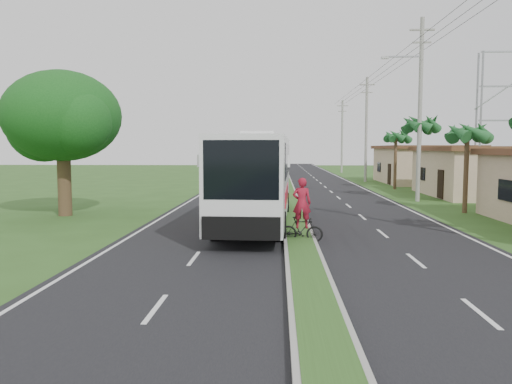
{
  "coord_description": "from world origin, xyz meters",
  "views": [
    {
      "loc": [
        -0.83,
        -15.56,
        3.52
      ],
      "look_at": [
        -1.69,
        4.1,
        1.8
      ],
      "focal_mm": 35.0,
      "sensor_mm": 36.0,
      "label": 1
    }
  ],
  "objects": [
    {
      "name": "ground",
      "position": [
        0.0,
        0.0,
        0.0
      ],
      "size": [
        180.0,
        180.0,
        0.0
      ],
      "primitive_type": "plane",
      "color": "#2D4E1C",
      "rests_on": "ground"
    },
    {
      "name": "road_asphalt",
      "position": [
        0.0,
        20.0,
        0.01
      ],
      "size": [
        14.0,
        160.0,
        0.02
      ],
      "primitive_type": "cube",
      "color": "black",
      "rests_on": "ground"
    },
    {
      "name": "median_strip",
      "position": [
        0.0,
        20.0,
        0.1
      ],
      "size": [
        1.2,
        160.0,
        0.18
      ],
      "color": "gray",
      "rests_on": "ground"
    },
    {
      "name": "lane_edge_left",
      "position": [
        -6.7,
        20.0,
        0.0
      ],
      "size": [
        0.12,
        160.0,
        0.01
      ],
      "primitive_type": "cube",
      "color": "silver",
      "rests_on": "ground"
    },
    {
      "name": "lane_edge_right",
      "position": [
        6.7,
        20.0,
        0.0
      ],
      "size": [
        0.12,
        160.0,
        0.01
      ],
      "primitive_type": "cube",
      "color": "silver",
      "rests_on": "ground"
    },
    {
      "name": "shop_mid",
      "position": [
        14.0,
        22.0,
        1.86
      ],
      "size": [
        7.6,
        10.6,
        3.67
      ],
      "color": "tan",
      "rests_on": "ground"
    },
    {
      "name": "shop_far",
      "position": [
        14.0,
        36.0,
        1.93
      ],
      "size": [
        8.6,
        11.6,
        3.82
      ],
      "color": "tan",
      "rests_on": "ground"
    },
    {
      "name": "palm_verge_b",
      "position": [
        9.4,
        12.0,
        4.36
      ],
      "size": [
        2.4,
        2.4,
        5.05
      ],
      "color": "#473321",
      "rests_on": "ground"
    },
    {
      "name": "palm_verge_c",
      "position": [
        8.8,
        19.0,
        5.12
      ],
      "size": [
        2.4,
        2.4,
        5.85
      ],
      "color": "#473321",
      "rests_on": "ground"
    },
    {
      "name": "palm_verge_d",
      "position": [
        9.3,
        28.0,
        4.55
      ],
      "size": [
        2.4,
        2.4,
        5.25
      ],
      "color": "#473321",
      "rests_on": "ground"
    },
    {
      "name": "shade_tree",
      "position": [
        -12.11,
        10.02,
        5.03
      ],
      "size": [
        6.3,
        6.0,
        7.54
      ],
      "color": "#473321",
      "rests_on": "ground"
    },
    {
      "name": "utility_pole_b",
      "position": [
        8.47,
        18.0,
        6.26
      ],
      "size": [
        3.2,
        0.28,
        12.0
      ],
      "color": "gray",
      "rests_on": "ground"
    },
    {
      "name": "utility_pole_c",
      "position": [
        8.5,
        38.0,
        5.67
      ],
      "size": [
        1.6,
        0.28,
        11.0
      ],
      "color": "gray",
      "rests_on": "ground"
    },
    {
      "name": "utility_pole_d",
      "position": [
        8.5,
        58.0,
        5.42
      ],
      "size": [
        1.6,
        0.28,
        10.5
      ],
      "color": "gray",
      "rests_on": "ground"
    },
    {
      "name": "coach_bus_main",
      "position": [
        -1.8,
        7.46,
        2.38
      ],
      "size": [
        3.26,
        13.47,
        4.32
      ],
      "rotation": [
        0.0,
        0.0,
        -0.04
      ],
      "color": "white",
      "rests_on": "ground"
    },
    {
      "name": "coach_bus_far",
      "position": [
        -5.05,
        58.94,
        1.95
      ],
      "size": [
        2.65,
        11.84,
        3.45
      ],
      "rotation": [
        0.0,
        0.0,
        0.0
      ],
      "color": "white",
      "rests_on": "ground"
    },
    {
      "name": "motorcyclist",
      "position": [
        0.07,
        2.96,
        0.95
      ],
      "size": [
        1.62,
        0.59,
        2.44
      ],
      "rotation": [
        0.0,
        0.0,
        -0.09
      ],
      "color": "black",
      "rests_on": "ground"
    }
  ]
}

